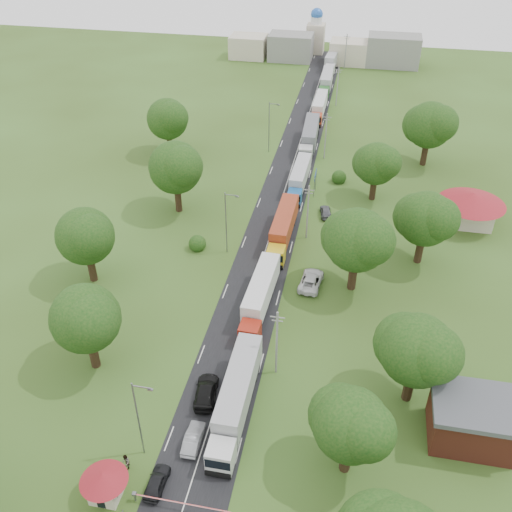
% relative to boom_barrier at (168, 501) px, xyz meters
% --- Properties ---
extents(ground, '(260.00, 260.00, 0.00)m').
position_rel_boom_barrier_xyz_m(ground, '(1.36, 25.00, -0.89)').
color(ground, '#334717').
rests_on(ground, ground).
extents(road, '(8.00, 200.00, 0.04)m').
position_rel_boom_barrier_xyz_m(road, '(1.36, 45.00, -0.89)').
color(road, black).
rests_on(road, ground).
extents(boom_barrier, '(9.22, 0.35, 1.18)m').
position_rel_boom_barrier_xyz_m(boom_barrier, '(0.00, 0.00, 0.00)').
color(boom_barrier, slate).
rests_on(boom_barrier, ground).
extents(guard_booth, '(4.40, 4.40, 3.45)m').
position_rel_boom_barrier_xyz_m(guard_booth, '(-5.84, -0.00, 1.27)').
color(guard_booth, beige).
rests_on(guard_booth, ground).
extents(info_sign, '(0.12, 3.10, 4.10)m').
position_rel_boom_barrier_xyz_m(info_sign, '(6.56, 60.00, 2.11)').
color(info_sign, slate).
rests_on(info_sign, ground).
extents(pole_1, '(1.60, 0.24, 9.00)m').
position_rel_boom_barrier_xyz_m(pole_1, '(6.86, 18.00, 3.79)').
color(pole_1, gray).
rests_on(pole_1, ground).
extents(pole_2, '(1.60, 0.24, 9.00)m').
position_rel_boom_barrier_xyz_m(pole_2, '(6.86, 46.00, 3.79)').
color(pole_2, gray).
rests_on(pole_2, ground).
extents(pole_3, '(1.60, 0.24, 9.00)m').
position_rel_boom_barrier_xyz_m(pole_3, '(6.86, 74.00, 3.79)').
color(pole_3, gray).
rests_on(pole_3, ground).
extents(pole_4, '(1.60, 0.24, 9.00)m').
position_rel_boom_barrier_xyz_m(pole_4, '(6.86, 102.00, 3.79)').
color(pole_4, gray).
rests_on(pole_4, ground).
extents(pole_5, '(1.60, 0.24, 9.00)m').
position_rel_boom_barrier_xyz_m(pole_5, '(6.86, 130.00, 3.79)').
color(pole_5, gray).
rests_on(pole_5, ground).
extents(lamp_0, '(2.03, 0.22, 10.00)m').
position_rel_boom_barrier_xyz_m(lamp_0, '(-3.99, 5.00, 4.66)').
color(lamp_0, slate).
rests_on(lamp_0, ground).
extents(lamp_1, '(2.03, 0.22, 10.00)m').
position_rel_boom_barrier_xyz_m(lamp_1, '(-3.99, 40.00, 4.66)').
color(lamp_1, slate).
rests_on(lamp_1, ground).
extents(lamp_2, '(2.03, 0.22, 10.00)m').
position_rel_boom_barrier_xyz_m(lamp_2, '(-3.99, 75.00, 4.66)').
color(lamp_2, slate).
rests_on(lamp_2, ground).
extents(tree_2, '(8.00, 8.00, 10.10)m').
position_rel_boom_barrier_xyz_m(tree_2, '(15.35, 7.14, 5.70)').
color(tree_2, '#382616').
rests_on(tree_2, ground).
extents(tree_3, '(8.80, 8.80, 11.07)m').
position_rel_boom_barrier_xyz_m(tree_3, '(21.35, 17.16, 6.33)').
color(tree_3, '#382616').
rests_on(tree_3, ground).
extents(tree_4, '(9.60, 9.60, 12.05)m').
position_rel_boom_barrier_xyz_m(tree_4, '(14.34, 35.17, 6.96)').
color(tree_4, '#382616').
rests_on(tree_4, ground).
extents(tree_5, '(8.80, 8.80, 11.07)m').
position_rel_boom_barrier_xyz_m(tree_5, '(23.35, 43.16, 6.33)').
color(tree_5, '#382616').
rests_on(tree_5, ground).
extents(tree_6, '(8.00, 8.00, 10.10)m').
position_rel_boom_barrier_xyz_m(tree_6, '(16.35, 60.14, 5.70)').
color(tree_6, '#382616').
rests_on(tree_6, ground).
extents(tree_7, '(9.60, 9.60, 12.05)m').
position_rel_boom_barrier_xyz_m(tree_7, '(25.34, 75.17, 6.96)').
color(tree_7, '#382616').
rests_on(tree_7, ground).
extents(tree_10, '(8.80, 8.80, 11.07)m').
position_rel_boom_barrier_xyz_m(tree_10, '(-13.65, 15.16, 6.33)').
color(tree_10, '#382616').
rests_on(tree_10, ground).
extents(tree_11, '(8.80, 8.80, 11.07)m').
position_rel_boom_barrier_xyz_m(tree_11, '(-20.65, 30.16, 6.33)').
color(tree_11, '#382616').
rests_on(tree_11, ground).
extents(tree_12, '(9.60, 9.60, 12.05)m').
position_rel_boom_barrier_xyz_m(tree_12, '(-14.66, 50.17, 6.96)').
color(tree_12, '#382616').
rests_on(tree_12, ground).
extents(tree_13, '(8.80, 8.80, 11.07)m').
position_rel_boom_barrier_xyz_m(tree_13, '(-22.65, 70.16, 6.33)').
color(tree_13, '#382616').
rests_on(tree_13, ground).
extents(house_brick, '(8.60, 6.60, 5.20)m').
position_rel_boom_barrier_xyz_m(house_brick, '(27.36, 13.00, 1.76)').
color(house_brick, maroon).
rests_on(house_brick, ground).
extents(house_cream, '(10.08, 10.08, 5.80)m').
position_rel_boom_barrier_xyz_m(house_cream, '(31.36, 55.00, 2.75)').
color(house_cream, beige).
rests_on(house_cream, ground).
extents(distant_town, '(52.00, 8.00, 8.00)m').
position_rel_boom_barrier_xyz_m(distant_town, '(2.04, 135.00, 2.60)').
color(distant_town, gray).
rests_on(distant_town, ground).
extents(church, '(5.00, 5.00, 12.30)m').
position_rel_boom_barrier_xyz_m(church, '(-2.64, 143.00, 4.50)').
color(church, beige).
rests_on(church, ground).
extents(truck_0, '(2.69, 15.62, 4.33)m').
position_rel_boom_barrier_xyz_m(truck_0, '(3.72, 11.66, 1.41)').
color(truck_0, silver).
rests_on(truck_0, ground).
extents(truck_1, '(2.99, 14.73, 4.07)m').
position_rel_boom_barrier_xyz_m(truck_1, '(2.99, 28.40, 1.27)').
color(truck_1, '#9D2111').
rests_on(truck_1, ground).
extents(truck_2, '(2.76, 14.97, 4.15)m').
position_rel_boom_barrier_xyz_m(truck_2, '(3.44, 44.71, 1.31)').
color(truck_2, gold).
rests_on(truck_2, ground).
extents(truck_3, '(2.57, 13.71, 3.80)m').
position_rel_boom_barrier_xyz_m(truck_3, '(3.70, 61.40, 1.12)').
color(truck_3, '#195597').
rests_on(truck_3, ground).
extents(truck_4, '(3.11, 15.46, 4.28)m').
position_rel_boom_barrier_xyz_m(truck_4, '(3.45, 78.62, 1.38)').
color(truck_4, silver).
rests_on(truck_4, ground).
extents(truck_5, '(2.44, 13.82, 3.83)m').
position_rel_boom_barrier_xyz_m(truck_5, '(3.61, 95.33, 1.14)').
color(truck_5, '#B3371B').
rests_on(truck_5, ground).
extents(truck_6, '(2.75, 14.53, 4.02)m').
position_rel_boom_barrier_xyz_m(truck_6, '(3.58, 112.25, 1.24)').
color(truck_6, '#245F23').
rests_on(truck_6, ground).
extents(truck_7, '(3.27, 14.58, 4.02)m').
position_rel_boom_barrier_xyz_m(truck_7, '(3.41, 129.64, 1.24)').
color(truck_7, silver).
rests_on(truck_7, ground).
extents(car_lane_front, '(1.70, 4.06, 1.37)m').
position_rel_boom_barrier_xyz_m(car_lane_front, '(-1.64, 1.73, -0.20)').
color(car_lane_front, black).
rests_on(car_lane_front, ground).
extents(car_lane_mid, '(1.61, 4.41, 1.44)m').
position_rel_boom_barrier_xyz_m(car_lane_mid, '(0.36, 7.00, -0.17)').
color(car_lane_mid, gray).
rests_on(car_lane_mid, ground).
extents(car_lane_rear, '(2.93, 5.83, 1.62)m').
position_rel_boom_barrier_xyz_m(car_lane_rear, '(0.04, 13.00, -0.08)').
color(car_lane_rear, black).
rests_on(car_lane_rear, ground).
extents(car_verge_near, '(3.31, 6.18, 1.65)m').
position_rel_boom_barrier_xyz_m(car_verge_near, '(8.91, 34.53, -0.07)').
color(car_verge_near, silver).
rests_on(car_verge_near, ground).
extents(car_verge_far, '(2.45, 4.40, 1.42)m').
position_rel_boom_barrier_xyz_m(car_verge_far, '(9.16, 53.08, -0.18)').
color(car_verge_far, '#525559').
rests_on(car_verge_far, ground).
extents(pedestrian_booth, '(0.96, 1.08, 1.85)m').
position_rel_boom_barrier_xyz_m(pedestrian_booth, '(-5.14, 3.00, 0.04)').
color(pedestrian_booth, gray).
rests_on(pedestrian_booth, ground).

